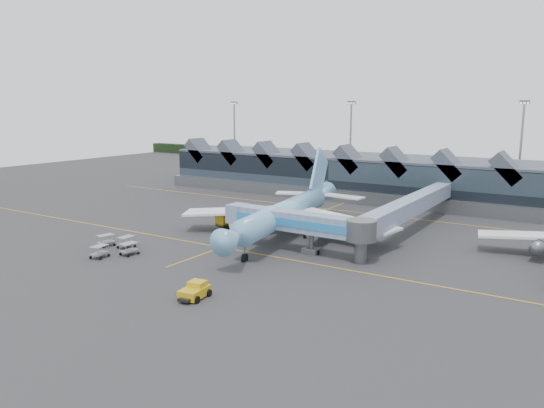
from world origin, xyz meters
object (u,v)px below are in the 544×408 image
Objects in this scene: main_airliner at (288,212)px; pushback_tug at (195,291)px; jet_bridge at (306,224)px; fuel_truck at (239,216)px.

main_airliner reaches higher than pushback_tug.
pushback_tug is (5.98, -30.31, -3.26)m from main_airliner.
jet_bridge is at bearing -53.79° from main_airliner.
jet_bridge is 5.70× the size of pushback_tug.
fuel_truck reaches higher than pushback_tug.
main_airliner is 10.55m from jet_bridge.
pushback_tug is at bearing -48.52° from fuel_truck.
pushback_tug is (17.23, -32.13, -0.91)m from fuel_truck.
main_airliner is at bearing 136.19° from jet_bridge.
jet_bridge is at bearing 79.62° from pushback_tug.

